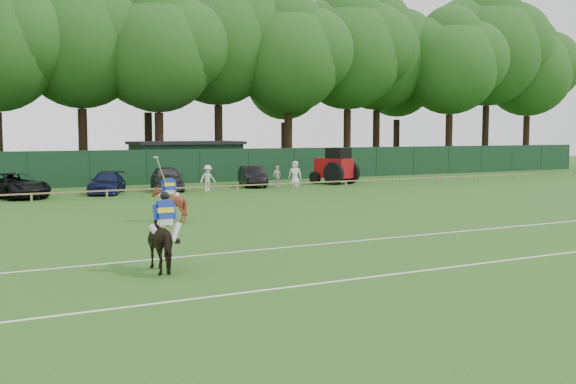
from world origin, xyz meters
TOP-DOWN VIEW (x-y plane):
  - ground at (0.00, 0.00)m, footprint 160.00×160.00m
  - horse_dark at (-6.31, -2.72)m, footprint 0.85×1.86m
  - horse_chestnut at (-3.00, 6.97)m, footprint 1.24×1.38m
  - suv_black at (-7.52, 21.01)m, footprint 4.06×5.58m
  - sedan_navy at (-2.21, 21.29)m, footprint 3.37×4.78m
  - hatch_grey at (1.66, 21.56)m, footprint 2.81×4.93m
  - estate_black at (7.91, 21.96)m, footprint 2.54×4.45m
  - spectator_left at (3.82, 19.92)m, footprint 1.13×0.73m
  - spectator_mid at (8.91, 20.21)m, footprint 0.95×0.70m
  - spectator_right at (10.23, 20.09)m, footprint 1.04×0.97m
  - rider_dark at (-6.31, -2.73)m, footprint 0.94×0.37m
  - rider_chestnut at (-3.00, 6.96)m, footprint 0.94×0.59m
  - pitch_lines at (0.00, -3.50)m, footprint 60.00×5.10m
  - pitch_rail at (0.00, 18.00)m, footprint 62.10×0.10m
  - perimeter_fence at (0.00, 27.00)m, footprint 92.08×0.08m
  - utility_shed at (6.00, 30.00)m, footprint 8.40×4.40m
  - tree_row at (2.00, 35.00)m, footprint 96.00×12.00m
  - tractor at (14.28, 21.34)m, footprint 2.92×3.59m

SIDE VIEW (x-z plane):
  - ground at x=0.00m, z-range 0.00..0.00m
  - tree_row at x=2.00m, z-range -10.50..10.50m
  - pitch_lines at x=0.00m, z-range 0.00..0.01m
  - pitch_rail at x=0.00m, z-range 0.20..0.70m
  - sedan_navy at x=-2.21m, z-range 0.00..1.28m
  - estate_black at x=7.91m, z-range 0.00..1.39m
  - suv_black at x=-7.52m, z-range 0.00..1.41m
  - horse_chestnut at x=-3.00m, z-range 0.00..1.46m
  - spectator_mid at x=8.91m, z-range 0.00..1.50m
  - horse_dark at x=-6.31m, z-range 0.00..1.57m
  - hatch_grey at x=1.66m, z-range 0.00..1.58m
  - spectator_left at x=3.82m, z-range 0.00..1.66m
  - spectator_right at x=10.23m, z-range 0.00..1.78m
  - tractor at x=14.28m, z-range -0.07..2.55m
  - perimeter_fence at x=0.00m, z-range 0.00..2.50m
  - rider_chestnut at x=-3.00m, z-range 0.39..2.44m
  - rider_dark at x=-6.31m, z-range 0.80..2.21m
  - utility_shed at x=6.00m, z-range 0.02..3.06m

